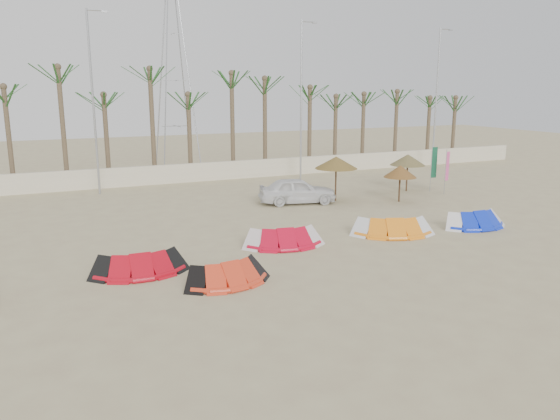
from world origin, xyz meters
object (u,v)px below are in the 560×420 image
kite_red_right (281,235)px  car (297,191)px  kite_red_left (138,261)px  parasol_mid (400,171)px  kite_red_mid (226,270)px  parasol_left (336,163)px  kite_blue (472,218)px  parasol_right (408,160)px  kite_orange (389,225)px

kite_red_right → car: (4.35, 7.28, 0.33)m
kite_red_left → parasol_mid: bearing=21.4°
kite_red_left → parasol_mid: parasol_mid is taller
kite_red_mid → parasol_left: (10.31, 10.34, 1.83)m
kite_blue → parasol_right: 9.22m
kite_orange → parasol_mid: parasol_mid is taller
parasol_right → kite_blue: bearing=-107.6°
kite_blue → parasol_mid: parasol_mid is taller
kite_red_left → kite_red_right: bearing=9.6°
kite_red_left → kite_red_mid: (2.54, -2.26, -0.00)m
kite_red_mid → kite_red_right: size_ratio=0.90×
car → kite_orange: bearing=-159.8°
kite_red_left → kite_red_right: size_ratio=0.97×
kite_red_left → parasol_left: size_ratio=1.30×
kite_red_mid → parasol_right: (15.96, 11.06, 1.60)m
kite_red_left → car: (10.47, 8.32, 0.33)m
kite_blue → kite_orange: bearing=173.1°
parasol_right → car: bearing=-176.5°
kite_blue → car: (-5.29, 8.17, 0.33)m
parasol_left → kite_red_right: bearing=-133.7°
car → kite_blue: bearing=-133.4°
kite_orange → kite_red_mid: bearing=-161.6°
kite_red_right → kite_orange: same height
kite_red_left → kite_orange: (11.35, 0.68, 0.00)m
kite_red_left → parasol_left: 15.30m
kite_red_left → kite_red_mid: 3.40m
parasol_right → car: size_ratio=0.54×
parasol_mid → car: size_ratio=0.49×
parasol_left → kite_red_left: bearing=-147.8°
parasol_left → car: 2.83m
kite_blue → parasol_mid: bearing=87.0°
kite_red_right → kite_blue: (9.63, -0.90, -0.00)m
kite_blue → parasol_right: bearing=72.4°
parasol_right → car: (-8.03, -0.48, -1.27)m
kite_red_right → car: bearing=59.2°
kite_red_left → kite_orange: bearing=3.4°
kite_orange → parasol_right: bearing=48.6°
kite_blue → car: bearing=122.9°
parasol_right → kite_red_left: bearing=-154.6°
kite_red_left → kite_blue: 15.76m
car → kite_red_left: bearing=142.1°
kite_red_right → kite_red_mid: bearing=-137.4°
parasol_left → parasol_mid: (3.23, -1.78, -0.47)m
parasol_left → car: (-2.38, 0.23, -1.51)m
parasol_left → parasol_right: (5.65, 0.72, -0.23)m
kite_orange → parasol_right: 10.94m
kite_blue → kite_red_left: bearing=-179.5°
kite_red_left → kite_orange: 11.37m
parasol_right → car: parasol_right is taller
parasol_mid → car: bearing=160.2°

